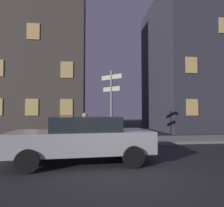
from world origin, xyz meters
TOP-DOWN VIEW (x-y plane):
  - ground_plane at (0.00, 0.00)m, footprint 80.00×80.00m
  - sidewalk_kerb at (0.00, 5.94)m, footprint 40.00×2.56m
  - signpost at (0.26, 5.54)m, footprint 0.99×0.99m
  - car_far_trailing at (-1.14, 1.64)m, footprint 4.63×2.23m
  - cyclist at (-1.05, 3.11)m, footprint 1.82×0.32m
  - building_left_block at (-7.40, 13.78)m, footprint 12.13×8.16m
  - building_right_block at (9.31, 13.04)m, footprint 8.18×8.79m

SIDE VIEW (x-z plane):
  - ground_plane at x=0.00m, z-range 0.00..0.00m
  - sidewalk_kerb at x=0.00m, z-range 0.00..0.14m
  - cyclist at x=-1.05m, z-range -0.06..1.55m
  - car_far_trailing at x=-1.14m, z-range 0.05..1.54m
  - signpost at x=0.26m, z-range 0.45..4.18m
  - building_right_block at x=9.31m, z-range 0.00..12.37m
  - building_left_block at x=-7.40m, z-range 0.00..14.03m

